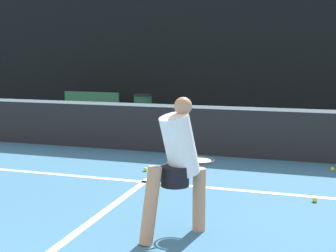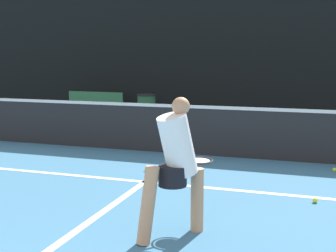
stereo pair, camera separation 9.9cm
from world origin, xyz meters
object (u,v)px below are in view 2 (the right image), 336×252
object	(u,v)px
trash_bin	(147,111)
parked_car	(119,93)
courtside_bench	(94,106)
player_practicing	(176,162)

from	to	relation	value
trash_bin	parked_car	distance (m)	4.17
courtside_bench	parked_car	xyz separation A→B (m)	(-0.67, 3.14, 0.11)
courtside_bench	parked_car	distance (m)	3.21
courtside_bench	parked_car	world-z (taller)	parked_car
courtside_bench	trash_bin	size ratio (longest dim) A/B	1.90
player_practicing	courtside_bench	world-z (taller)	player_practicing
trash_bin	parked_car	xyz separation A→B (m)	(-2.35, 3.44, 0.14)
parked_car	trash_bin	bearing A→B (deg)	-55.72
courtside_bench	trash_bin	bearing A→B (deg)	-9.57
courtside_bench	parked_car	bearing A→B (deg)	102.84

